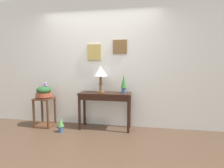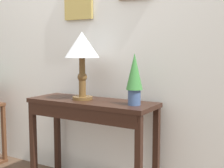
{
  "view_description": "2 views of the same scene",
  "coord_description": "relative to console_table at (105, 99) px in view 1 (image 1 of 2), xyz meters",
  "views": [
    {
      "loc": [
        0.92,
        -2.48,
        1.38
      ],
      "look_at": [
        0.31,
        1.02,
        0.96
      ],
      "focal_mm": 28.74,
      "sensor_mm": 36.0,
      "label": 1
    },
    {
      "loc": [
        1.55,
        -0.94,
        1.18
      ],
      "look_at": [
        0.35,
        1.08,
        0.92
      ],
      "focal_mm": 49.75,
      "sensor_mm": 36.0,
      "label": 2
    }
  ],
  "objects": [
    {
      "name": "planter_bowl_wide",
      "position": [
        -1.33,
        -0.05,
        0.11
      ],
      "size": [
        0.34,
        0.34,
        0.33
      ],
      "color": "#9E4733",
      "rests_on": "pedestal_stand_left"
    },
    {
      "name": "potted_plant_on_console",
      "position": [
        0.39,
        0.01,
        0.34
      ],
      "size": [
        0.12,
        0.12,
        0.38
      ],
      "color": "#3D5684",
      "rests_on": "console_table"
    },
    {
      "name": "ground_plane",
      "position": [
        -0.14,
        -1.07,
        -0.65
      ],
      "size": [
        12.0,
        12.0,
        0.01
      ],
      "primitive_type": "cube",
      "color": "#4C3828"
    },
    {
      "name": "console_table",
      "position": [
        0.0,
        0.0,
        0.0
      ],
      "size": [
        1.07,
        0.38,
        0.77
      ],
      "color": "black",
      "rests_on": "ground"
    },
    {
      "name": "table_lamp",
      "position": [
        -0.09,
        0.02,
        0.54
      ],
      "size": [
        0.28,
        0.28,
        0.55
      ],
      "color": "brown",
      "rests_on": "console_table"
    },
    {
      "name": "pedestal_stand_left",
      "position": [
        -1.33,
        -0.05,
        -0.33
      ],
      "size": [
        0.36,
        0.36,
        0.63
      ],
      "color": "#56331E",
      "rests_on": "ground"
    },
    {
      "name": "potted_plant_floor",
      "position": [
        -0.83,
        -0.32,
        -0.48
      ],
      "size": [
        0.13,
        0.13,
        0.3
      ],
      "color": "#3D5684",
      "rests_on": "ground"
    },
    {
      "name": "back_wall_with_art",
      "position": [
        -0.14,
        0.3,
        0.76
      ],
      "size": [
        9.0,
        0.13,
        2.8
      ],
      "color": "silver",
      "rests_on": "ground"
    }
  ]
}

